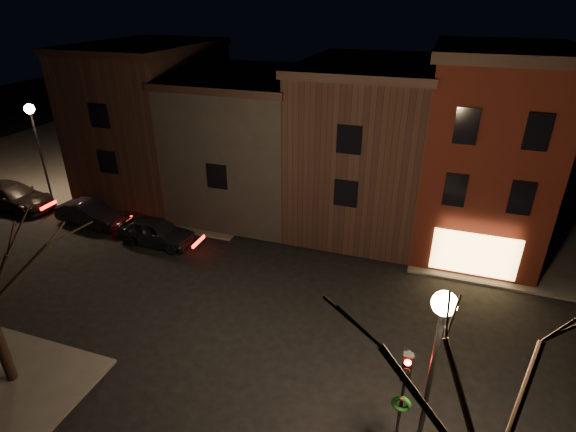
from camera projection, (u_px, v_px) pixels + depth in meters
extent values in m
plane|color=black|center=(282.00, 311.00, 20.12)|extent=(120.00, 120.00, 0.00)
cube|color=#2D2B28|center=(155.00, 142.00, 42.86)|extent=(30.00, 30.00, 0.12)
cube|color=#40120B|center=(485.00, 156.00, 23.57)|extent=(6.00, 8.00, 10.00)
cube|color=black|center=(507.00, 50.00, 21.24)|extent=(6.50, 8.50, 0.50)
cube|color=#EAB969|center=(475.00, 254.00, 21.78)|extent=(4.00, 0.12, 2.20)
cube|color=black|center=(365.00, 147.00, 26.53)|extent=(7.00, 10.00, 9.00)
cube|color=black|center=(372.00, 64.00, 24.44)|extent=(7.30, 10.30, 0.40)
cube|color=black|center=(252.00, 144.00, 28.86)|extent=(7.50, 10.00, 8.00)
cube|color=black|center=(250.00, 76.00, 27.00)|extent=(7.80, 10.30, 0.40)
cube|color=black|center=(154.00, 123.00, 30.64)|extent=(7.00, 10.00, 9.50)
cube|color=black|center=(144.00, 46.00, 28.44)|extent=(7.30, 10.30, 0.40)
cylinder|color=black|center=(426.00, 401.00, 11.84)|extent=(0.14, 0.14, 6.00)
sphere|color=#FFD18C|center=(445.00, 303.00, 10.43)|extent=(0.60, 0.60, 0.60)
cylinder|color=black|center=(42.00, 157.00, 29.52)|extent=(0.14, 0.14, 6.00)
sphere|color=#FFD18C|center=(29.00, 109.00, 28.11)|extent=(0.60, 0.60, 0.60)
cylinder|color=black|center=(401.00, 404.00, 12.97)|extent=(0.10, 0.10, 4.00)
cube|color=black|center=(407.00, 367.00, 12.11)|extent=(0.28, 0.22, 0.90)
cylinder|color=#FF0C07|center=(408.00, 362.00, 11.88)|extent=(0.18, 0.06, 0.18)
cylinder|color=black|center=(406.00, 370.00, 12.01)|extent=(0.18, 0.06, 0.18)
cylinder|color=black|center=(405.00, 378.00, 12.13)|extent=(0.18, 0.06, 0.18)
torus|color=#0C380F|center=(401.00, 404.00, 12.85)|extent=(0.58, 0.14, 0.58)
sphere|color=#990C0C|center=(402.00, 399.00, 12.73)|extent=(0.12, 0.12, 0.12)
cylinder|color=black|center=(1.00, 345.00, 15.76)|extent=(0.36, 0.36, 3.15)
imported|color=black|center=(156.00, 231.00, 25.25)|extent=(4.54, 1.90, 1.54)
imported|color=black|center=(90.00, 214.00, 27.40)|extent=(4.49, 1.87, 1.44)
imported|color=black|center=(13.00, 196.00, 29.51)|extent=(5.85, 2.60, 1.67)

